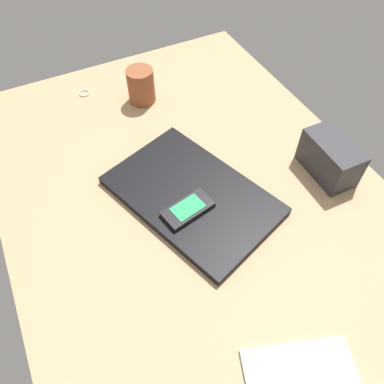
# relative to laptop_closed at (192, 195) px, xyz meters

# --- Properties ---
(desk_surface) EXTENTS (1.20, 0.80, 0.03)m
(desk_surface) POSITION_rel_laptop_closed_xyz_m (-0.03, -0.01, -0.02)
(desk_surface) COLOR tan
(desk_surface) RESTS_ON ground
(laptop_closed) EXTENTS (0.41, 0.33, 0.02)m
(laptop_closed) POSITION_rel_laptop_closed_xyz_m (0.00, 0.00, 0.00)
(laptop_closed) COLOR black
(laptop_closed) RESTS_ON desk_surface
(cell_phone_on_laptop) EXTENTS (0.07, 0.11, 0.01)m
(cell_phone_on_laptop) POSITION_rel_laptop_closed_xyz_m (-0.04, 0.03, 0.02)
(cell_phone_on_laptop) COLOR black
(cell_phone_on_laptop) RESTS_ON laptop_closed
(pen_cup) EXTENTS (0.07, 0.07, 0.09)m
(pen_cup) POSITION_rel_laptop_closed_xyz_m (0.36, -0.03, 0.04)
(pen_cup) COLOR brown
(pen_cup) RESTS_ON desk_surface
(notepad) EXTENTS (0.17, 0.21, 0.01)m
(notepad) POSITION_rel_laptop_closed_xyz_m (-0.40, 0.01, -0.01)
(notepad) COLOR white
(notepad) RESTS_ON desk_surface
(key_ring) EXTENTS (0.03, 0.03, 0.00)m
(key_ring) POSITION_rel_laptop_closed_xyz_m (0.46, 0.10, -0.01)
(key_ring) COLOR silver
(key_ring) RESTS_ON desk_surface
(desk_organizer) EXTENTS (0.14, 0.08, 0.09)m
(desk_organizer) POSITION_rel_laptop_closed_xyz_m (-0.07, -0.31, 0.04)
(desk_organizer) COLOR #2D2D33
(desk_organizer) RESTS_ON desk_surface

